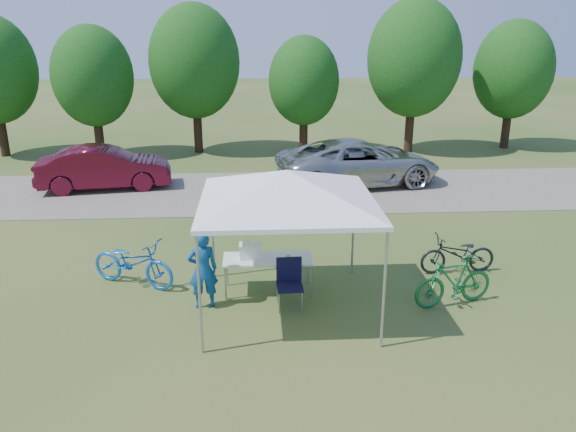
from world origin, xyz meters
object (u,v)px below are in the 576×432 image
cooler (250,251)px  bike_green (454,281)px  cyclist (203,270)px  sedan (105,168)px  bike_blue (133,262)px  minivan (359,162)px  folding_chair (289,279)px  folding_table (268,260)px  bike_dark (458,254)px

cooler → bike_green: 4.00m
cyclist → sedan: cyclist is taller
bike_blue → sedan: (-2.41, 7.48, 0.21)m
cooler → minivan: size_ratio=0.08×
folding_chair → minivan: bearing=69.4°
sedan → bike_green: bearing=-143.8°
minivan → sedan: 8.46m
folding_table → cooler: 0.40m
folding_table → bike_dark: bearing=9.1°
bike_green → minivan: size_ratio=0.31×
bike_dark → minivan: 7.39m
folding_table → bike_dark: 4.23m
folding_chair → bike_dark: size_ratio=0.58×
bike_dark → minivan: (-0.89, 7.32, 0.35)m
minivan → sedan: minivan is taller
minivan → folding_table: bearing=146.3°
cyclist → bike_blue: cyclist is taller
folding_table → cyclist: bearing=-155.0°
cooler → bike_dark: 4.58m
folding_chair → cooler: 1.04m
folding_table → bike_green: bike_green is taller
folding_chair → folding_table: bearing=119.5°
folding_table → bike_green: size_ratio=1.06×
bike_blue → minivan: size_ratio=0.35×
folding_table → bike_blue: bike_blue is taller
cyclist → bike_dark: size_ratio=0.93×
folding_chair → cyclist: size_ratio=0.62×
cyclist → bike_dark: 5.56m
bike_blue → bike_dark: bike_blue is taller
folding_table → cooler: bearing=180.0°
folding_table → cooler: size_ratio=4.12×
folding_chair → minivan: 9.10m
cyclist → minivan: size_ratio=0.28×
folding_table → folding_chair: (0.40, -0.65, -0.12)m
minivan → cooler: bearing=144.2°
bike_green → bike_dark: 1.58m
cyclist → bike_green: size_ratio=0.92×
cooler → bike_dark: size_ratio=0.26×
bike_green → bike_dark: bike_green is taller
folding_chair → cyclist: (-1.64, 0.07, 0.20)m
folding_table → sedan: size_ratio=0.42×
minivan → bike_blue: bearing=129.8°
folding_table → bike_green: bearing=-12.5°
folding_chair → bike_blue: (-3.18, 1.11, -0.06)m
bike_dark → sedan: size_ratio=0.39×
folding_table → cyclist: size_ratio=1.15×
bike_blue → bike_dark: size_ratio=1.16×
bike_blue → bike_green: bike_blue is taller
cyclist → bike_green: 4.82m
bike_dark → bike_green: bearing=-26.2°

